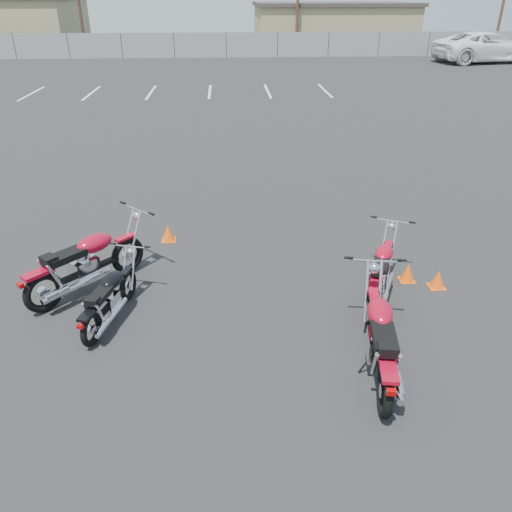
{
  "coord_description": "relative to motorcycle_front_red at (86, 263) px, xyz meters",
  "views": [
    {
      "loc": [
        -0.25,
        -6.77,
        4.58
      ],
      "look_at": [
        0.2,
        0.6,
        0.65
      ],
      "focal_mm": 35.0,
      "sensor_mm": 36.0,
      "label": 1
    }
  ],
  "objects": [
    {
      "name": "training_cone_extra",
      "position": [
        1.16,
        1.89,
        -0.37
      ],
      "size": [
        0.29,
        0.29,
        0.34
      ],
      "color": "#FF590D",
      "rests_on": "ground"
    },
    {
      "name": "motorcycle_rear_red",
      "position": [
        4.93,
        -0.42,
        -0.08
      ],
      "size": [
        1.23,
        1.98,
        1.0
      ],
      "color": "black",
      "rests_on": "ground"
    },
    {
      "name": "motorcycle_second_black",
      "position": [
        0.55,
        -0.91,
        -0.13
      ],
      "size": [
        0.87,
        1.82,
        0.9
      ],
      "color": "black",
      "rests_on": "ground"
    },
    {
      "name": "training_cone_near",
      "position": [
        6.01,
        -0.26,
        -0.38
      ],
      "size": [
        0.27,
        0.27,
        0.32
      ],
      "color": "#FF590D",
      "rests_on": "ground"
    },
    {
      "name": "tan_building_east",
      "position": [
        12.65,
        43.26,
        1.32
      ],
      "size": [
        14.4,
        9.4,
        3.7
      ],
      "color": "tan",
      "rests_on": "ground"
    },
    {
      "name": "chainlink_fence",
      "position": [
        2.65,
        34.26,
        0.36
      ],
      "size": [
        80.06,
        0.06,
        1.8
      ],
      "color": "gray",
      "rests_on": "ground"
    },
    {
      "name": "motorcycle_third_red",
      "position": [
        4.36,
        -2.32,
        -0.02
      ],
      "size": [
        0.9,
        2.32,
        1.14
      ],
      "color": "black",
      "rests_on": "ground"
    },
    {
      "name": "training_cone_far",
      "position": [
        5.56,
        -0.01,
        -0.38
      ],
      "size": [
        0.27,
        0.27,
        0.32
      ],
      "color": "#FF590D",
      "rests_on": "ground"
    },
    {
      "name": "ground",
      "position": [
        2.65,
        -0.74,
        -0.54
      ],
      "size": [
        120.0,
        120.0,
        0.0
      ],
      "primitive_type": "plane",
      "color": "black",
      "rests_on": "ground"
    },
    {
      "name": "white_van",
      "position": [
        21.29,
        30.14,
        1.08
      ],
      "size": [
        4.78,
        8.96,
        3.23
      ],
      "primitive_type": "imported",
      "rotation": [
        0.0,
        0.0,
        1.74
      ],
      "color": "white",
      "rests_on": "ground"
    },
    {
      "name": "motorcycle_front_red",
      "position": [
        0.0,
        0.0,
        0.0
      ],
      "size": [
        1.98,
        2.07,
        1.18
      ],
      "color": "black",
      "rests_on": "ground"
    },
    {
      "name": "parking_line_stripes",
      "position": [
        0.15,
        19.26,
        -0.53
      ],
      "size": [
        15.12,
        4.0,
        0.01
      ],
      "color": "silver",
      "rests_on": "ground"
    }
  ]
}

